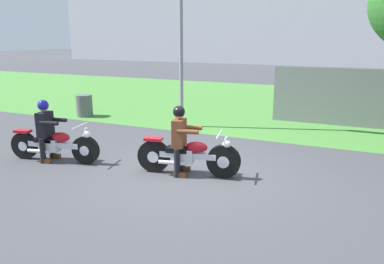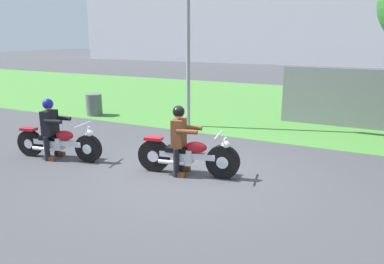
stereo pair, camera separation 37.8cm
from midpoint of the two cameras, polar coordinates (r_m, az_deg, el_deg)
name	(u,v)px [view 1 (the left image)]	position (r m, az deg, el deg)	size (l,w,h in m)	color
ground	(189,175)	(7.62, -1.83, -6.59)	(120.00, 120.00, 0.00)	#424247
grass_verge	(279,103)	(16.08, 12.47, 4.31)	(60.00, 12.00, 0.01)	#478438
motorcycle_lead	(188,156)	(7.50, -2.03, -3.65)	(2.11, 0.73, 0.90)	black
rider_lead	(180,135)	(7.43, -3.30, -0.44)	(0.61, 0.53, 1.42)	black
motorcycle_follow	(54,145)	(8.94, -21.49, -1.83)	(2.15, 0.74, 0.87)	black
rider_follow	(46,126)	(8.94, -22.62, 0.88)	(0.61, 0.53, 1.39)	black
streetlight_pole	(184,1)	(11.38, -2.20, 19.42)	(0.96, 0.20, 6.00)	gray
trash_can	(84,106)	(13.67, -16.92, 3.89)	(0.56, 0.56, 0.76)	#595E5B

